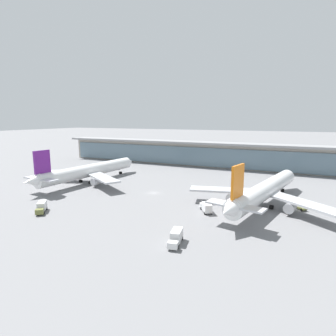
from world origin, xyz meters
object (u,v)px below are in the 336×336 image
Objects in this scene: airliner_centre_stand at (264,191)px; service_truck_mid_apron_white at (176,237)px; airliner_left_stand at (88,171)px; service_truck_near_nose_olive at (42,207)px; service_truck_under_wing_white at (206,207)px; service_truck_by_tail_olive at (299,207)px.

airliner_centre_stand is 8.43× the size of service_truck_mid_apron_white.
airliner_left_stand is 74.81m from service_truck_mid_apron_white.
service_truck_mid_apron_white is (47.62, -2.65, 0.00)m from service_truck_near_nose_olive.
service_truck_under_wing_white is (-15.67, -14.20, -3.72)m from airliner_centre_stand.
airliner_left_stand is 8.49× the size of service_truck_mid_apron_white.
airliner_centre_stand is 10.99× the size of service_truck_by_tail_olive.
airliner_centre_stand reaches higher than service_truck_by_tail_olive.
service_truck_mid_apron_white is (0.40, -24.72, 0.00)m from service_truck_under_wing_white.
airliner_centre_stand is at bearing 42.20° from service_truck_under_wing_white.
airliner_centre_stand reaches higher than service_truck_near_nose_olive.
service_truck_near_nose_olive is at bearing 176.81° from service_truck_mid_apron_white.
airliner_centre_stand is at bearing 29.97° from service_truck_near_nose_olive.
service_truck_near_nose_olive is at bearing -152.98° from service_truck_by_tail_olive.
service_truck_mid_apron_white is at bearing -122.98° from service_truck_by_tail_olive.
service_truck_mid_apron_white is at bearing -111.42° from airliner_centre_stand.
service_truck_near_nose_olive is at bearing -150.03° from airliner_centre_stand.
service_truck_mid_apron_white is 1.30× the size of service_truck_by_tail_olive.
airliner_left_stand is 77.68m from airliner_centre_stand.
service_truck_under_wing_white reaches higher than service_truck_by_tail_olive.
airliner_centre_stand is 72.69m from service_truck_near_nose_olive.
service_truck_near_nose_olive is (-62.89, -36.27, -3.72)m from airliner_centre_stand.
service_truck_under_wing_white is (61.99, -16.41, -3.72)m from airliner_left_stand.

